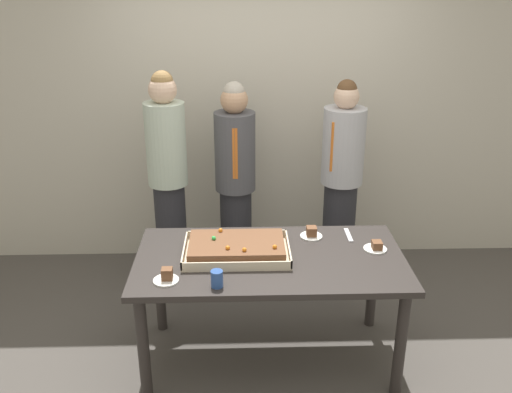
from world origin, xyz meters
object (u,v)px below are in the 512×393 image
sheet_cake (237,248)px  plated_slice_near_left (311,233)px  person_green_shirt_behind (341,181)px  drink_cup_nearest (217,279)px  person_serving_front (168,179)px  party_table (270,270)px  cake_server_utensil (348,235)px  plated_slice_far_left (167,277)px  person_striped_tie_right (235,180)px  plated_slice_near_right (376,247)px

sheet_cake → plated_slice_near_left: (0.50, 0.23, -0.02)m
person_green_shirt_behind → drink_cup_nearest: bearing=5.5°
drink_cup_nearest → person_serving_front: (-0.42, 1.32, 0.12)m
party_table → person_green_shirt_behind: size_ratio=1.00×
drink_cup_nearest → person_green_shirt_behind: 1.69m
plated_slice_near_left → cake_server_utensil: (0.25, 0.01, -0.02)m
plated_slice_far_left → person_green_shirt_behind: (1.24, 1.32, 0.08)m
plated_slice_near_left → person_striped_tie_right: size_ratio=0.09×
plated_slice_near_left → drink_cup_nearest: drink_cup_nearest is taller
drink_cup_nearest → sheet_cake: bearing=74.0°
plated_slice_near_right → party_table: bearing=-173.7°
plated_slice_far_left → person_striped_tie_right: size_ratio=0.09×
plated_slice_far_left → cake_server_utensil: (1.16, 0.56, -0.02)m
person_serving_front → party_table: bearing=7.5°
drink_cup_nearest → person_striped_tie_right: (0.10, 1.45, 0.05)m
person_green_shirt_behind → person_striped_tie_right: bearing=-54.3°
person_striped_tie_right → plated_slice_near_left: bearing=31.1°
sheet_cake → person_striped_tie_right: (-0.01, 1.07, 0.06)m
person_serving_front → person_green_shirt_behind: 1.37m
cake_server_utensil → person_green_shirt_behind: (0.08, 0.76, 0.10)m
plated_slice_near_right → person_green_shirt_behind: 0.98m
sheet_cake → plated_slice_near_right: (0.90, 0.03, -0.02)m
plated_slice_near_right → cake_server_utensil: size_ratio=0.75×
plated_slice_near_right → person_serving_front: bearing=147.8°
party_table → plated_slice_far_left: bearing=-156.2°
person_serving_front → person_green_shirt_behind: (1.37, 0.08, -0.06)m
party_table → person_striped_tie_right: (-0.22, 1.11, 0.20)m
drink_cup_nearest → person_serving_front: 1.39m
party_table → person_serving_front: bearing=127.2°
drink_cup_nearest → plated_slice_far_left: bearing=166.4°
plated_slice_near_left → plated_slice_far_left: size_ratio=1.00×
plated_slice_near_right → cake_server_utensil: plated_slice_near_right is taller
cake_server_utensil → person_serving_front: size_ratio=0.11×
sheet_cake → plated_slice_near_right: 0.90m
person_serving_front → person_striped_tie_right: bearing=75.0°
party_table → cake_server_utensil: (0.55, 0.29, 0.10)m
sheet_cake → person_serving_front: 1.08m
person_green_shirt_behind → plated_slice_far_left: bearing=-3.5°
plated_slice_far_left → party_table: bearing=23.8°
person_serving_front → drink_cup_nearest: bearing=-12.0°
plated_slice_near_right → person_serving_front: person_serving_front is taller
plated_slice_near_left → plated_slice_near_right: size_ratio=1.00×
drink_cup_nearest → person_serving_front: size_ratio=0.06×
plated_slice_near_left → person_green_shirt_behind: size_ratio=0.09×
party_table → plated_slice_near_left: 0.42m
person_green_shirt_behind → sheet_cake: bearing=0.0°
party_table → plated_slice_near_right: 0.70m
sheet_cake → person_serving_front: bearing=119.6°
plated_slice_near_right → cake_server_utensil: bearing=123.1°
plated_slice_near_left → plated_slice_near_right: 0.44m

